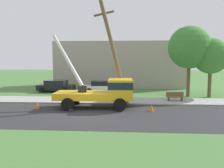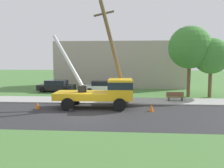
% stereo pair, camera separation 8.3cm
% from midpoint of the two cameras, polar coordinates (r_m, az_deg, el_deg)
% --- Properties ---
extents(ground_plane, '(120.00, 120.00, 0.00)m').
position_cam_midpoint_polar(ground_plane, '(28.86, -1.81, -1.89)').
color(ground_plane, '#477538').
extents(road_asphalt, '(80.00, 7.91, 0.01)m').
position_cam_midpoint_polar(road_asphalt, '(17.17, -6.20, -7.29)').
color(road_asphalt, '#2B2B2D').
rests_on(road_asphalt, ground).
extents(sidewalk_strip, '(80.00, 3.34, 0.10)m').
position_cam_midpoint_polar(sidewalk_strip, '(22.60, -3.57, -3.95)').
color(sidewalk_strip, '#9E9E99').
rests_on(sidewalk_strip, ground).
extents(utility_truck, '(6.85, 3.21, 5.98)m').
position_cam_midpoint_polar(utility_truck, '(19.10, -1.76, -1.63)').
color(utility_truck, gold).
rests_on(utility_truck, ground).
extents(leaning_utility_pole, '(2.91, 1.92, 8.72)m').
position_cam_midpoint_polar(leaning_utility_pole, '(19.96, 0.63, 7.52)').
color(leaning_utility_pole, brown).
rests_on(leaning_utility_pole, ground).
extents(traffic_cone_ahead, '(0.36, 0.36, 0.56)m').
position_cam_midpoint_polar(traffic_cone_ahead, '(18.25, 9.57, -5.66)').
color(traffic_cone_ahead, orange).
rests_on(traffic_cone_ahead, ground).
extents(traffic_cone_behind, '(0.36, 0.36, 0.56)m').
position_cam_midpoint_polar(traffic_cone_behind, '(19.84, -17.39, -4.92)').
color(traffic_cone_behind, orange).
rests_on(traffic_cone_behind, ground).
extents(parked_sedan_black, '(4.52, 2.24, 1.42)m').
position_cam_midpoint_polar(parked_sedan_black, '(29.53, -13.14, -0.47)').
color(parked_sedan_black, black).
rests_on(parked_sedan_black, ground).
extents(parked_sedan_white, '(4.48, 2.16, 1.42)m').
position_cam_midpoint_polar(parked_sedan_white, '(28.06, -2.21, -0.65)').
color(parked_sedan_white, silver).
rests_on(parked_sedan_white, ground).
extents(park_bench, '(1.60, 0.45, 0.90)m').
position_cam_midpoint_polar(park_bench, '(22.78, 15.08, -3.01)').
color(park_bench, brown).
rests_on(park_bench, ground).
extents(roadside_tree_near, '(4.42, 4.42, 7.38)m').
position_cam_midpoint_polar(roadside_tree_near, '(26.05, 18.30, 8.34)').
color(roadside_tree_near, brown).
rests_on(roadside_tree_near, ground).
extents(roadside_tree_far, '(3.65, 3.65, 6.11)m').
position_cam_midpoint_polar(roadside_tree_far, '(26.39, 22.84, 6.19)').
color(roadside_tree_far, brown).
rests_on(roadside_tree_far, ground).
extents(lowrise_building_backdrop, '(18.00, 6.00, 6.40)m').
position_cam_midpoint_polar(lowrise_building_backdrop, '(34.78, 1.98, 4.73)').
color(lowrise_building_backdrop, '#A5998C').
rests_on(lowrise_building_backdrop, ground).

